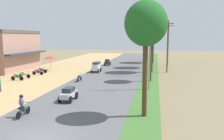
{
  "coord_description": "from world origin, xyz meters",
  "views": [
    {
      "loc": [
        6.44,
        -11.54,
        5.81
      ],
      "look_at": [
        0.96,
        17.99,
        1.57
      ],
      "focal_mm": 37.83,
      "sensor_mm": 36.0,
      "label": 1
    }
  ],
  "objects_px": {
    "median_tree_second": "(151,32)",
    "median_tree_third": "(152,26)",
    "parked_motorbike_third": "(17,77)",
    "vendor_umbrella": "(50,57)",
    "median_tree_fourth": "(151,32)",
    "utility_pole_far": "(168,46)",
    "pedestrian_on_shoulder": "(0,83)",
    "streetlamp_mid": "(151,44)",
    "parked_motorbike_sixth": "(42,70)",
    "median_tree_fifth": "(154,30)",
    "parked_motorbike_fifth": "(38,72)",
    "streetlamp_near": "(150,47)",
    "streetlamp_far": "(153,44)",
    "streetlamp_farthest": "(153,42)",
    "car_sedan_silver": "(68,93)",
    "car_van_white": "(96,66)",
    "motorbike_ahead_second": "(23,106)",
    "utility_pole_near": "(168,44)",
    "parked_motorbike_fourth": "(25,75)",
    "median_tree_nearest": "(146,25)",
    "motorbike_ahead_third": "(79,77)",
    "car_hatchback_charcoal": "(107,62)"
  },
  "relations": [
    {
      "from": "median_tree_second",
      "to": "median_tree_third",
      "type": "bearing_deg",
      "value": 90.33
    },
    {
      "from": "parked_motorbike_third",
      "to": "vendor_umbrella",
      "type": "xyz_separation_m",
      "value": [
        0.06,
        9.95,
        1.75
      ]
    },
    {
      "from": "median_tree_fourth",
      "to": "utility_pole_far",
      "type": "height_order",
      "value": "median_tree_fourth"
    },
    {
      "from": "pedestrian_on_shoulder",
      "to": "streetlamp_mid",
      "type": "distance_m",
      "value": 20.73
    },
    {
      "from": "parked_motorbike_sixth",
      "to": "pedestrian_on_shoulder",
      "type": "relative_size",
      "value": 1.11
    },
    {
      "from": "median_tree_third",
      "to": "parked_motorbike_sixth",
      "type": "bearing_deg",
      "value": -166.72
    },
    {
      "from": "median_tree_fifth",
      "to": "streetlamp_mid",
      "type": "xyz_separation_m",
      "value": [
        -0.04,
        -18.02,
        -2.35
      ]
    },
    {
      "from": "parked_motorbike_third",
      "to": "parked_motorbike_fifth",
      "type": "distance_m",
      "value": 4.81
    },
    {
      "from": "parked_motorbike_fifth",
      "to": "streetlamp_near",
      "type": "bearing_deg",
      "value": -22.63
    },
    {
      "from": "streetlamp_mid",
      "to": "streetlamp_far",
      "type": "bearing_deg",
      "value": 90.0
    },
    {
      "from": "parked_motorbike_sixth",
      "to": "median_tree_second",
      "type": "xyz_separation_m",
      "value": [
        17.23,
        -3.95,
        5.8
      ]
    },
    {
      "from": "streetlamp_farthest",
      "to": "car_sedan_silver",
      "type": "height_order",
      "value": "streetlamp_farthest"
    },
    {
      "from": "parked_motorbike_sixth",
      "to": "vendor_umbrella",
      "type": "relative_size",
      "value": 0.71
    },
    {
      "from": "streetlamp_farthest",
      "to": "vendor_umbrella",
      "type": "bearing_deg",
      "value": -129.46
    },
    {
      "from": "parked_motorbike_fifth",
      "to": "streetlamp_far",
      "type": "height_order",
      "value": "streetlamp_far"
    },
    {
      "from": "car_sedan_silver",
      "to": "streetlamp_farthest",
      "type": "bearing_deg",
      "value": 79.87
    },
    {
      "from": "median_tree_third",
      "to": "car_sedan_silver",
      "type": "xyz_separation_m",
      "value": [
        -7.0,
        -18.92,
        -6.69
      ]
    },
    {
      "from": "streetlamp_mid",
      "to": "car_van_white",
      "type": "xyz_separation_m",
      "value": [
        -8.8,
        1.83,
        -3.8
      ]
    },
    {
      "from": "motorbike_ahead_second",
      "to": "streetlamp_near",
      "type": "bearing_deg",
      "value": 51.11
    },
    {
      "from": "car_van_white",
      "to": "motorbike_ahead_second",
      "type": "bearing_deg",
      "value": -89.73
    },
    {
      "from": "median_tree_fifth",
      "to": "median_tree_second",
      "type": "bearing_deg",
      "value": -90.02
    },
    {
      "from": "streetlamp_far",
      "to": "utility_pole_near",
      "type": "distance_m",
      "value": 3.07
    },
    {
      "from": "median_tree_third",
      "to": "motorbike_ahead_second",
      "type": "relative_size",
      "value": 5.56
    },
    {
      "from": "pedestrian_on_shoulder",
      "to": "parked_motorbike_fifth",
      "type": "bearing_deg",
      "value": 97.89
    },
    {
      "from": "parked_motorbike_fourth",
      "to": "motorbike_ahead_second",
      "type": "relative_size",
      "value": 1.0
    },
    {
      "from": "median_tree_fifth",
      "to": "utility_pole_far",
      "type": "xyz_separation_m",
      "value": [
        2.46,
        -13.87,
        -2.77
      ]
    },
    {
      "from": "parked_motorbike_fifth",
      "to": "median_tree_nearest",
      "type": "bearing_deg",
      "value": -43.54
    },
    {
      "from": "median_tree_fifth",
      "to": "motorbike_ahead_third",
      "type": "bearing_deg",
      "value": -110.55
    },
    {
      "from": "median_tree_fifth",
      "to": "median_tree_fourth",
      "type": "bearing_deg",
      "value": -91.91
    },
    {
      "from": "vendor_umbrella",
      "to": "median_tree_fourth",
      "type": "relative_size",
      "value": 0.28
    },
    {
      "from": "streetlamp_far",
      "to": "vendor_umbrella",
      "type": "bearing_deg",
      "value": -147.42
    },
    {
      "from": "streetlamp_mid",
      "to": "motorbike_ahead_third",
      "type": "xyz_separation_m",
      "value": [
        -9.04,
        -6.2,
        -4.25
      ]
    },
    {
      "from": "vendor_umbrella",
      "to": "utility_pole_far",
      "type": "bearing_deg",
      "value": 3.72
    },
    {
      "from": "vendor_umbrella",
      "to": "streetlamp_farthest",
      "type": "bearing_deg",
      "value": 50.54
    },
    {
      "from": "car_van_white",
      "to": "motorbike_ahead_second",
      "type": "relative_size",
      "value": 1.34
    },
    {
      "from": "median_tree_fourth",
      "to": "streetlamp_farthest",
      "type": "height_order",
      "value": "median_tree_fourth"
    },
    {
      "from": "median_tree_fifth",
      "to": "motorbike_ahead_second",
      "type": "relative_size",
      "value": 5.38
    },
    {
      "from": "motorbike_ahead_second",
      "to": "parked_motorbike_fifth",
      "type": "bearing_deg",
      "value": 114.78
    },
    {
      "from": "car_van_white",
      "to": "parked_motorbike_third",
      "type": "bearing_deg",
      "value": -133.79
    },
    {
      "from": "streetlamp_mid",
      "to": "median_tree_nearest",
      "type": "bearing_deg",
      "value": -90.25
    },
    {
      "from": "vendor_umbrella",
      "to": "parked_motorbike_third",
      "type": "bearing_deg",
      "value": -90.34
    },
    {
      "from": "parked_motorbike_third",
      "to": "car_hatchback_charcoal",
      "type": "height_order",
      "value": "car_hatchback_charcoal"
    },
    {
      "from": "median_tree_second",
      "to": "car_van_white",
      "type": "relative_size",
      "value": 3.28
    },
    {
      "from": "parked_motorbike_third",
      "to": "parked_motorbike_fourth",
      "type": "relative_size",
      "value": 1.0
    },
    {
      "from": "pedestrian_on_shoulder",
      "to": "median_tree_nearest",
      "type": "bearing_deg",
      "value": -18.02
    },
    {
      "from": "parked_motorbike_sixth",
      "to": "median_tree_nearest",
      "type": "relative_size",
      "value": 0.22
    },
    {
      "from": "motorbike_ahead_second",
      "to": "median_tree_second",
      "type": "bearing_deg",
      "value": 60.82
    },
    {
      "from": "parked_motorbike_fifth",
      "to": "car_sedan_silver",
      "type": "distance_m",
      "value": 16.44
    },
    {
      "from": "streetlamp_far",
      "to": "pedestrian_on_shoulder",
      "type": "bearing_deg",
      "value": -119.48
    },
    {
      "from": "car_hatchback_charcoal",
      "to": "parked_motorbike_fourth",
      "type": "bearing_deg",
      "value": -117.03
    }
  ]
}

